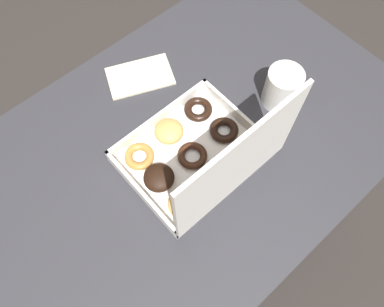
% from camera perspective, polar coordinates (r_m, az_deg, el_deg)
% --- Properties ---
extents(ground_plane, '(8.00, 8.00, 0.00)m').
position_cam_1_polar(ground_plane, '(1.55, -0.35, -10.23)').
color(ground_plane, '#2D2826').
extents(dining_table, '(1.10, 0.73, 0.70)m').
position_cam_1_polar(dining_table, '(0.99, -0.53, -1.11)').
color(dining_table, '#2D2D33').
rests_on(dining_table, ground_plane).
extents(donut_box, '(0.31, 0.26, 0.29)m').
position_cam_1_polar(donut_box, '(0.82, 1.26, -0.43)').
color(donut_box, white).
rests_on(donut_box, dining_table).
extents(coffee_mug, '(0.09, 0.09, 0.10)m').
position_cam_1_polar(coffee_mug, '(0.94, 13.60, 9.78)').
color(coffee_mug, white).
rests_on(coffee_mug, dining_table).
extents(paper_napkin, '(0.19, 0.16, 0.01)m').
position_cam_1_polar(paper_napkin, '(1.01, -7.93, 11.59)').
color(paper_napkin, beige).
rests_on(paper_napkin, dining_table).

